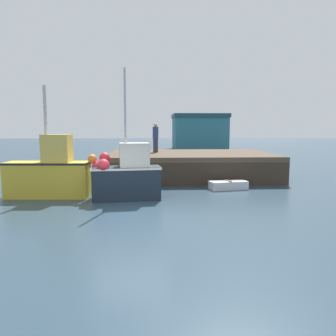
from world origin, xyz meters
TOP-DOWN VIEW (x-y plane):
  - ground at (0.00, 0.00)m, footprint 120.00×160.00m
  - pier at (2.93, 7.97)m, footprint 9.24×6.24m
  - fishing_boat_near_left at (-3.46, 3.01)m, footprint 3.48×1.25m
  - fishing_boat_near_right at (-0.27, 2.46)m, footprint 2.96×1.49m
  - rowboat at (4.30, 4.41)m, footprint 1.84×1.02m
  - dockworker at (0.96, 8.91)m, footprint 0.34×0.34m
  - warehouse at (6.96, 33.76)m, footprint 7.05×6.88m
  - mooring_buoy_foreground at (-0.31, 2.76)m, footprint 0.43×0.43m

SIDE VIEW (x-z plane):
  - ground at x=0.00m, z-range -0.10..0.00m
  - rowboat at x=4.30m, z-range -0.02..0.41m
  - mooring_buoy_foreground at x=-0.31m, z-range -0.03..0.50m
  - fishing_boat_near_right at x=-0.27m, z-range -1.61..3.53m
  - fishing_boat_near_left at x=-3.46m, z-range -1.29..3.25m
  - pier at x=2.93m, z-range 0.45..1.87m
  - dockworker at x=0.96m, z-range 1.42..3.13m
  - warehouse at x=6.96m, z-range 0.02..4.66m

